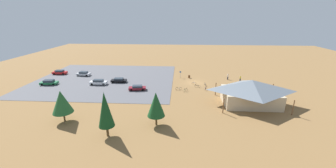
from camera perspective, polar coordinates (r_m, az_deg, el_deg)
name	(u,v)px	position (r m, az deg, el deg)	size (l,w,h in m)	color
ground	(195,83)	(61.36, 7.29, 0.37)	(160.00, 160.00, 0.00)	olive
parking_lot_asphalt	(106,79)	(66.84, -16.61, 1.27)	(41.19, 35.57, 0.05)	#56565B
bike_pavilion	(251,91)	(48.95, 21.72, -1.76)	(13.86, 10.24, 5.56)	#C6B28E
trash_bin	(189,77)	(65.59, 5.79, 2.03)	(0.60, 0.60, 0.90)	brown
lot_sign	(180,73)	(65.27, 3.40, 2.89)	(0.56, 0.08, 2.20)	#99999E
pine_far_east	(105,110)	(34.46, -16.76, -6.70)	(2.56, 2.56, 7.68)	brown
pine_mideast	(62,102)	(42.45, -27.05, -4.35)	(3.65, 3.65, 6.03)	brown
pine_east	(156,104)	(36.59, -3.31, -5.57)	(3.14, 3.14, 6.25)	brown
bicycle_white_edge_south	(205,84)	(59.13, 10.10, -0.12)	(0.48, 1.62, 0.80)	black
bicycle_green_front_row	(186,90)	(54.08, 4.86, -1.62)	(1.04, 1.40, 0.85)	black
bicycle_red_mid_cluster	(221,86)	(58.59, 14.36, -0.55)	(0.48, 1.80, 0.88)	black
bicycle_blue_by_bin	(194,83)	(59.60, 7.23, 0.18)	(1.42, 1.04, 0.81)	black
bicycle_teal_edge_north	(231,88)	(57.63, 16.70, -1.10)	(1.74, 0.48, 0.84)	black
bicycle_silver_yard_right	(179,89)	(54.97, 2.94, -1.24)	(1.71, 0.48, 0.86)	black
bicycle_black_yard_front	(197,86)	(57.47, 8.00, -0.56)	(1.61, 0.63, 0.78)	black
bicycle_orange_lone_east	(252,87)	(60.42, 22.01, -0.81)	(1.48, 0.84, 0.77)	black
bicycle_purple_back_row	(206,88)	(56.01, 10.25, -1.14)	(0.62, 1.71, 0.89)	black
car_black_by_curb	(119,80)	(62.55, -13.28, 1.04)	(4.53, 2.03, 1.27)	black
car_green_near_entry	(49,82)	(67.75, -29.73, 0.42)	(4.82, 2.47, 1.40)	#1E6B3D
car_maroon_second_row	(137,88)	(55.19, -8.38, -1.01)	(4.61, 2.28, 1.26)	maroon
car_red_aisle_side	(60,72)	(77.93, -27.47, 2.89)	(4.61, 1.94, 1.40)	red
car_silver_end_stall	(84,74)	(72.79, -22.07, 2.64)	(4.45, 2.18, 1.36)	#BCBCC1
car_white_inner_stall	(98,82)	(62.09, -18.47, 0.50)	(4.81, 1.88, 1.44)	white
visitor_at_bikes	(228,77)	(66.14, 16.02, 1.98)	(0.38, 0.36, 1.78)	#2D3347
visitor_crossing_yard	(240,78)	(65.55, 19.13, 1.49)	(0.36, 0.36, 1.74)	#2D3347
visitor_near_lot	(234,84)	(59.29, 17.57, -0.13)	(0.38, 0.40, 1.67)	#2D3347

